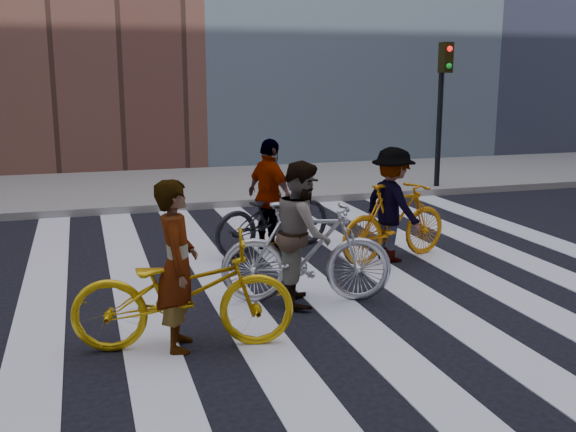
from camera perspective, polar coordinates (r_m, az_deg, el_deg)
name	(u,v)px	position (r m, az deg, el deg)	size (l,w,h in m)	color
ground	(345,276)	(9.12, 4.85, -5.06)	(100.00, 100.00, 0.00)	black
sidewalk_far	(228,184)	(16.13, -5.12, 2.71)	(100.00, 5.00, 0.15)	gray
zebra_crosswalk	(345,275)	(9.12, 4.85, -5.03)	(8.25, 10.00, 0.01)	white
traffic_signal	(443,91)	(15.45, 12.95, 10.27)	(0.22, 0.42, 3.33)	black
bike_yellow_left	(183,293)	(6.70, -8.86, -6.43)	(0.76, 2.17, 1.14)	#DFAB0C
bike_silver_mid	(306,252)	(7.92, 1.57, -3.10)	(0.57, 2.02, 1.21)	#B9BCC4
bike_yellow_right	(395,222)	(9.83, 9.03, -0.48)	(0.54, 1.90, 1.14)	orange
bike_dark_rear	(273,215)	(10.22, -1.25, 0.05)	(0.73, 2.11, 1.11)	black
rider_left	(177,266)	(6.61, -9.37, -4.17)	(0.62, 0.41, 1.69)	slate
rider_mid	(302,233)	(7.85, 1.23, -1.44)	(0.82, 0.64, 1.69)	slate
rider_right	(392,205)	(9.76, 8.82, 0.95)	(1.06, 0.61, 1.65)	slate
rider_rear	(270,196)	(10.15, -1.53, 1.73)	(1.01, 0.42, 1.72)	slate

